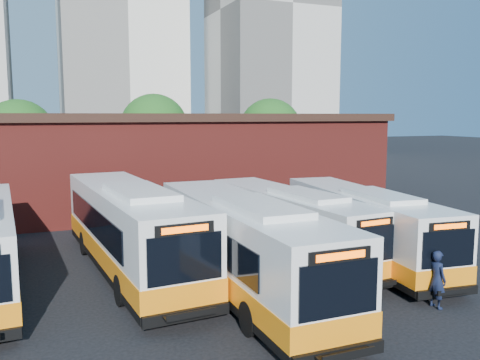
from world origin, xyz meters
name	(u,v)px	position (x,y,z in m)	size (l,w,h in m)	color
ground	(309,297)	(0.00, 0.00, 0.00)	(220.00, 220.00, 0.00)	black
bus_west	(130,232)	(-5.28, 5.22, 1.64)	(3.78, 13.38, 3.60)	white
bus_midwest	(242,249)	(-2.01, 1.30, 1.58)	(2.80, 12.82, 3.48)	white
bus_mideast	(289,226)	(1.57, 4.63, 1.42)	(3.27, 11.64, 3.13)	white
bus_east	(362,227)	(4.43, 3.22, 1.43)	(3.46, 11.74, 3.16)	white
transit_worker	(437,279)	(3.36, -2.43, 0.96)	(0.70, 0.46, 1.92)	black
depot_building	(169,159)	(0.00, 20.00, 3.26)	(28.60, 12.60, 6.40)	maroon
tree_west	(19,135)	(-10.00, 32.00, 4.64)	(6.00, 6.00, 7.65)	#382314
tree_mid	(154,128)	(2.00, 34.00, 5.08)	(6.56, 6.56, 8.36)	#382314
tree_east	(270,130)	(13.00, 31.00, 4.83)	(6.24, 6.24, 7.96)	#382314
tower_right	(269,11)	(30.00, 68.00, 24.34)	(18.00, 18.00, 49.20)	beige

